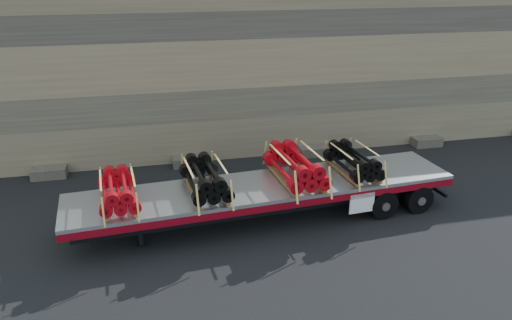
{
  "coord_description": "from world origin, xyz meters",
  "views": [
    {
      "loc": [
        -4.4,
        -13.02,
        7.23
      ],
      "look_at": [
        -1.18,
        1.13,
        1.44
      ],
      "focal_mm": 35.0,
      "sensor_mm": 36.0,
      "label": 1
    }
  ],
  "objects_px": {
    "bundle_midrear": "(295,167)",
    "bundle_front": "(118,191)",
    "bundle_midfront": "(205,179)",
    "trailer": "(265,202)",
    "bundle_rear": "(353,162)"
  },
  "relations": [
    {
      "from": "bundle_midrear",
      "to": "bundle_rear",
      "type": "height_order",
      "value": "bundle_midrear"
    },
    {
      "from": "bundle_front",
      "to": "bundle_rear",
      "type": "height_order",
      "value": "bundle_rear"
    },
    {
      "from": "bundle_midfront",
      "to": "bundle_midrear",
      "type": "height_order",
      "value": "bundle_midrear"
    },
    {
      "from": "bundle_front",
      "to": "bundle_rear",
      "type": "bearing_deg",
      "value": 0.0
    },
    {
      "from": "bundle_rear",
      "to": "bundle_midrear",
      "type": "bearing_deg",
      "value": 180.0
    },
    {
      "from": "trailer",
      "to": "bundle_rear",
      "type": "height_order",
      "value": "bundle_rear"
    },
    {
      "from": "trailer",
      "to": "bundle_rear",
      "type": "bearing_deg",
      "value": -0.0
    },
    {
      "from": "bundle_midrear",
      "to": "bundle_front",
      "type": "bearing_deg",
      "value": -180.0
    },
    {
      "from": "bundle_rear",
      "to": "bundle_midfront",
      "type": "bearing_deg",
      "value": 180.0
    },
    {
      "from": "bundle_front",
      "to": "bundle_midfront",
      "type": "distance_m",
      "value": 2.38
    },
    {
      "from": "trailer",
      "to": "bundle_midrear",
      "type": "bearing_deg",
      "value": 0.0
    },
    {
      "from": "trailer",
      "to": "bundle_front",
      "type": "relative_size",
      "value": 5.61
    },
    {
      "from": "bundle_front",
      "to": "bundle_rear",
      "type": "xyz_separation_m",
      "value": [
        6.98,
        0.55,
        0.01
      ]
    },
    {
      "from": "bundle_midrear",
      "to": "bundle_rear",
      "type": "xyz_separation_m",
      "value": [
        1.9,
        0.15,
        -0.06
      ]
    },
    {
      "from": "trailer",
      "to": "bundle_front",
      "type": "height_order",
      "value": "bundle_front"
    }
  ]
}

